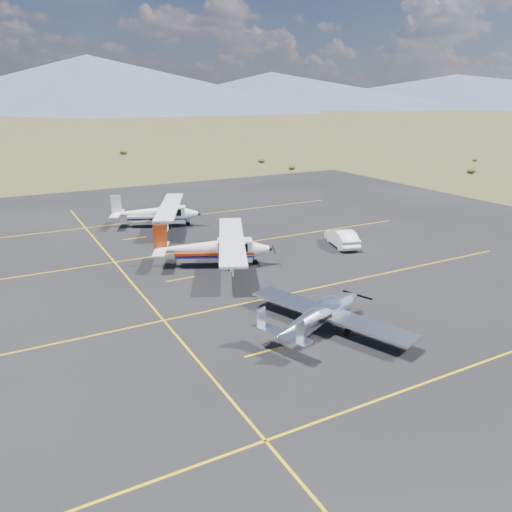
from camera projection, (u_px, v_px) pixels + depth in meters
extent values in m
plane|color=#383D1C|center=(280.00, 312.00, 27.53)|extent=(1600.00, 1600.00, 0.00)
cube|color=black|center=(226.00, 274.00, 33.38)|extent=(72.00, 72.00, 0.02)
cube|color=silver|center=(329.00, 313.00, 25.51)|extent=(4.51, 9.28, 0.12)
ellipsoid|color=#99BFD8|center=(330.00, 304.00, 25.36)|extent=(1.92, 1.48, 0.85)
cube|color=silver|center=(282.00, 334.00, 22.72)|extent=(1.71, 3.17, 0.06)
cube|color=silver|center=(300.00, 333.00, 21.74)|extent=(0.56, 0.25, 1.03)
cube|color=silver|center=(261.00, 318.00, 23.20)|extent=(0.56, 0.25, 1.03)
cylinder|color=black|center=(346.00, 314.00, 26.86)|extent=(0.36, 0.20, 0.35)
cylinder|color=black|center=(347.00, 332.00, 24.74)|extent=(0.43, 0.24, 0.41)
cylinder|color=black|center=(307.00, 318.00, 26.33)|extent=(0.43, 0.24, 0.41)
cube|color=silver|center=(235.00, 250.00, 34.68)|extent=(2.69, 2.13, 1.46)
cube|color=silver|center=(232.00, 239.00, 34.43)|extent=(6.50, 11.54, 0.15)
cube|color=black|center=(235.00, 246.00, 34.59)|extent=(2.11, 1.90, 0.60)
cube|color=#A5310D|center=(215.00, 252.00, 34.63)|extent=(5.46, 3.41, 0.20)
cube|color=#A5310D|center=(160.00, 237.00, 34.04)|extent=(0.87, 0.45, 1.73)
cube|color=silver|center=(161.00, 249.00, 34.31)|extent=(2.18, 3.49, 0.07)
cylinder|color=black|center=(255.00, 262.00, 35.06)|extent=(0.40, 0.26, 0.39)
cylinder|color=black|center=(231.00, 268.00, 33.86)|extent=(0.49, 0.33, 0.48)
cylinder|color=black|center=(230.00, 257.00, 36.02)|extent=(0.49, 0.33, 0.48)
cube|color=white|center=(172.00, 214.00, 45.13)|extent=(2.60, 2.06, 1.42)
cube|color=white|center=(170.00, 206.00, 44.89)|extent=(6.26, 11.19, 0.15)
cube|color=black|center=(172.00, 211.00, 45.04)|extent=(2.05, 1.83, 0.58)
cube|color=white|center=(157.00, 216.00, 45.07)|extent=(5.29, 3.29, 0.19)
cube|color=white|center=(116.00, 204.00, 44.49)|extent=(0.84, 0.44, 1.68)
cube|color=white|center=(117.00, 214.00, 44.75)|extent=(2.11, 3.39, 0.06)
cylinder|color=black|center=(188.00, 224.00, 45.50)|extent=(0.39, 0.25, 0.38)
cylinder|color=black|center=(168.00, 227.00, 44.33)|extent=(0.48, 0.32, 0.46)
cylinder|color=black|center=(171.00, 221.00, 46.42)|extent=(0.48, 0.32, 0.46)
imported|color=white|center=(342.00, 238.00, 39.27)|extent=(2.56, 4.42, 1.38)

